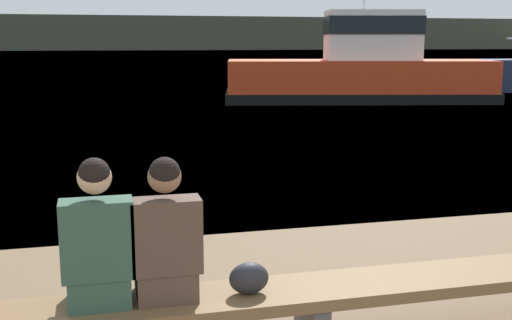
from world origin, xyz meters
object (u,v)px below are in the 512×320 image
Objects in this scene: person_left at (98,244)px; bench_main at (312,296)px; tugboat_red at (361,73)px; shopping_bag at (249,278)px; person_right at (166,240)px.

bench_main is at bearing -0.36° from person_left.
tugboat_red is at bearing 65.71° from bench_main.
tugboat_red reaches higher than bench_main.
tugboat_red is (8.00, 17.72, 0.64)m from bench_main.
person_right is at bearing 176.49° from shopping_bag.
tugboat_red reaches higher than person_left.
tugboat_red reaches higher than person_right.
bench_main is at bearing -0.53° from person_right.
person_right is at bearing 0.03° from person_left.
shopping_bag is at bearing -176.99° from bench_main.
person_left is 20.07m from tugboat_red.
shopping_bag is (-0.47, -0.02, 0.18)m from bench_main.
person_left reaches higher than person_right.
shopping_bag is at bearing -1.96° from person_left.
person_right is (0.44, 0.00, -0.00)m from person_left.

